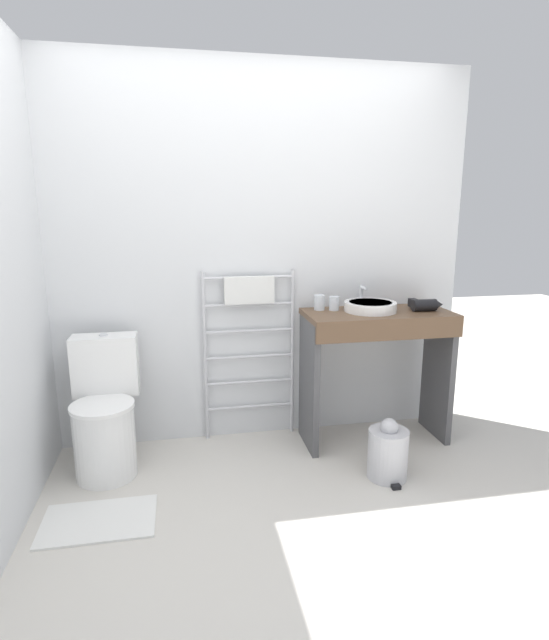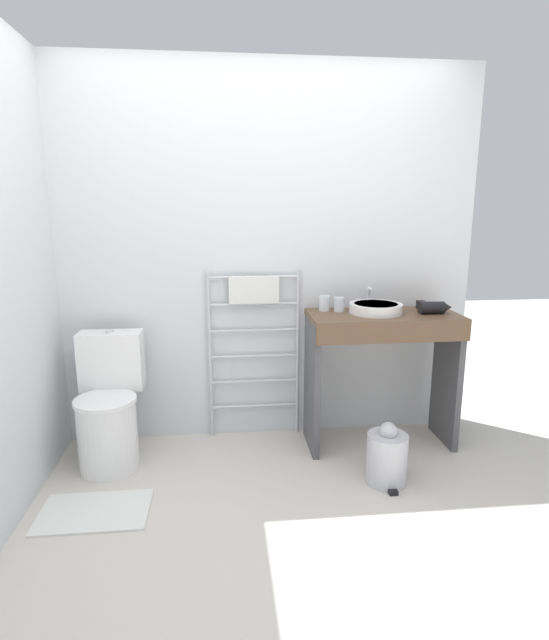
{
  "view_description": "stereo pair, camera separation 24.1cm",
  "coord_description": "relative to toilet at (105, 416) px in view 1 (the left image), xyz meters",
  "views": [
    {
      "loc": [
        -0.5,
        -1.92,
        1.55
      ],
      "look_at": [
        0.04,
        0.89,
        0.91
      ],
      "focal_mm": 28.0,
      "sensor_mm": 36.0,
      "label": 1
    },
    {
      "loc": [
        -0.26,
        -1.95,
        1.55
      ],
      "look_at": [
        0.04,
        0.89,
        0.91
      ],
      "focal_mm": 28.0,
      "sensor_mm": 36.0,
      "label": 2
    }
  ],
  "objects": [
    {
      "name": "ground_plane",
      "position": [
        0.97,
        -0.98,
        -0.35
      ],
      "size": [
        12.0,
        12.0,
        0.0
      ],
      "primitive_type": "plane",
      "color": "beige"
    },
    {
      "name": "wall_back",
      "position": [
        0.97,
        0.4,
        0.88
      ],
      "size": [
        2.86,
        0.12,
        2.46
      ],
      "primitive_type": "cube",
      "color": "silver",
      "rests_on": "ground_plane"
    },
    {
      "name": "toilet",
      "position": [
        0.0,
        0.0,
        0.0
      ],
      "size": [
        0.39,
        0.51,
        0.81
      ],
      "color": "white",
      "rests_on": "ground_plane"
    },
    {
      "name": "towel_radiator",
      "position": [
        0.91,
        0.29,
        0.45
      ],
      "size": [
        0.62,
        0.06,
        1.15
      ],
      "color": "silver",
      "rests_on": "ground_plane"
    },
    {
      "name": "vanity_counter",
      "position": [
        1.73,
        0.07,
        0.26
      ],
      "size": [
        0.95,
        0.45,
        0.89
      ],
      "color": "brown",
      "rests_on": "ground_plane"
    },
    {
      "name": "sink_basin",
      "position": [
        1.68,
        0.11,
        0.58
      ],
      "size": [
        0.34,
        0.34,
        0.06
      ],
      "color": "white",
      "rests_on": "vanity_counter"
    },
    {
      "name": "faucet",
      "position": [
        1.68,
        0.26,
        0.64
      ],
      "size": [
        0.02,
        0.1,
        0.14
      ],
      "color": "silver",
      "rests_on": "vanity_counter"
    },
    {
      "name": "cup_near_wall",
      "position": [
        1.37,
        0.21,
        0.6
      ],
      "size": [
        0.07,
        0.07,
        0.1
      ],
      "color": "silver",
      "rests_on": "vanity_counter"
    },
    {
      "name": "cup_near_edge",
      "position": [
        1.46,
        0.18,
        0.59
      ],
      "size": [
        0.07,
        0.07,
        0.09
      ],
      "color": "silver",
      "rests_on": "vanity_counter"
    },
    {
      "name": "hair_dryer",
      "position": [
        2.04,
        0.06,
        0.59
      ],
      "size": [
        0.21,
        0.16,
        0.08
      ],
      "color": "black",
      "rests_on": "vanity_counter"
    },
    {
      "name": "trash_bin",
      "position": [
        1.62,
        -0.4,
        -0.19
      ],
      "size": [
        0.23,
        0.27,
        0.37
      ],
      "color": "#B7B7BC",
      "rests_on": "ground_plane"
    },
    {
      "name": "bath_mat",
      "position": [
        0.02,
        -0.54,
        -0.34
      ],
      "size": [
        0.56,
        0.36,
        0.01
      ],
      "primitive_type": "cube",
      "color": "silver",
      "rests_on": "ground_plane"
    }
  ]
}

